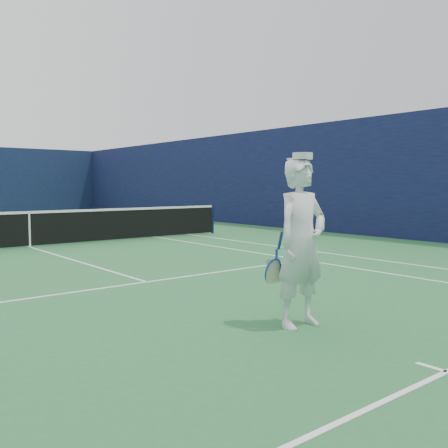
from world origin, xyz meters
name	(u,v)px	position (x,y,z in m)	size (l,w,h in m)	color
ground	(30,247)	(0.00, 0.00, 0.00)	(80.00, 80.00, 0.00)	#276635
court_markings	(30,247)	(0.00, 0.00, 0.00)	(11.03, 23.83, 0.01)	white
windscreen_fence	(28,175)	(0.00, 0.00, 2.00)	(20.12, 36.12, 4.00)	#0E1835
tennis_net	(29,227)	(0.00, 0.00, 0.55)	(12.88, 0.09, 1.07)	#141E4C
tennis_player	(301,243)	(0.08, -10.00, 1.03)	(0.80, 0.51, 2.11)	white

